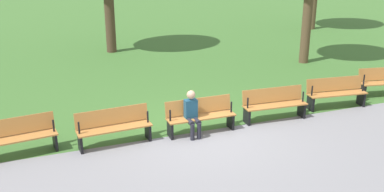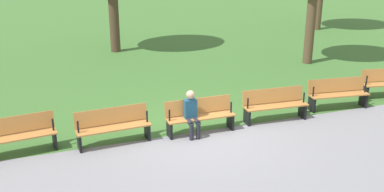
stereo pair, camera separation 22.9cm
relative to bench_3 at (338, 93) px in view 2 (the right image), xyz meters
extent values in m
plane|color=#3D6B2D|center=(4.49, 0.34, -0.47)|extent=(120.00, 120.00, 0.00)
cube|color=gray|center=(4.49, 2.33, -0.47)|extent=(36.71, 4.13, 0.01)
cube|color=black|center=(-1.38, -0.42, -0.26)|extent=(0.13, 0.38, 0.43)
cylinder|color=black|center=(-1.37, -0.40, 0.14)|extent=(0.05, 0.05, 0.30)
cube|color=#B27538|center=(0.01, 0.07, -0.03)|extent=(1.85, 0.65, 0.04)
cube|color=#B27538|center=(-0.02, -0.13, 0.22)|extent=(1.81, 0.32, 0.40)
cube|color=black|center=(-0.83, 0.17, -0.26)|extent=(0.10, 0.38, 0.43)
cylinder|color=black|center=(-0.83, 0.19, 0.14)|extent=(0.05, 0.05, 0.30)
cube|color=black|center=(0.85, -0.03, -0.26)|extent=(0.10, 0.38, 0.43)
cylinder|color=black|center=(0.85, -0.01, 0.14)|extent=(0.05, 0.05, 0.30)
cube|color=#B27538|center=(2.25, 0.27, -0.03)|extent=(1.84, 0.55, 0.04)
cube|color=#B27538|center=(2.23, 0.07, 0.22)|extent=(1.82, 0.21, 0.40)
cube|color=black|center=(1.40, 0.32, -0.26)|extent=(0.08, 0.38, 0.43)
cylinder|color=black|center=(1.40, 0.34, 0.14)|extent=(0.05, 0.05, 0.30)
cube|color=black|center=(3.09, 0.22, -0.26)|extent=(0.08, 0.38, 0.43)
cylinder|color=black|center=(3.09, 0.24, 0.14)|extent=(0.05, 0.05, 0.30)
cube|color=#B27538|center=(4.49, 0.34, -0.03)|extent=(1.82, 0.44, 0.04)
cube|color=#B27538|center=(4.49, 0.14, 0.22)|extent=(1.82, 0.10, 0.40)
cube|color=black|center=(3.64, 0.34, -0.26)|extent=(0.06, 0.37, 0.43)
cylinder|color=black|center=(3.64, 0.36, 0.14)|extent=(0.04, 0.04, 0.30)
cube|color=black|center=(5.34, 0.34, -0.26)|extent=(0.06, 0.37, 0.43)
cylinder|color=black|center=(5.34, 0.36, 0.14)|extent=(0.04, 0.04, 0.30)
cube|color=#B27538|center=(6.73, 0.27, -0.03)|extent=(1.84, 0.55, 0.04)
cube|color=#B27538|center=(6.75, 0.07, 0.22)|extent=(1.82, 0.21, 0.40)
cube|color=black|center=(5.89, 0.22, -0.26)|extent=(0.08, 0.38, 0.43)
cylinder|color=black|center=(5.89, 0.24, 0.14)|extent=(0.05, 0.05, 0.30)
cube|color=black|center=(7.58, 0.32, -0.26)|extent=(0.08, 0.38, 0.43)
cylinder|color=black|center=(7.58, 0.34, 0.14)|extent=(0.05, 0.05, 0.30)
cube|color=#B27538|center=(8.97, 0.07, -0.03)|extent=(1.85, 0.65, 0.04)
cube|color=#B27538|center=(9.00, -0.13, 0.22)|extent=(1.81, 0.32, 0.40)
cube|color=black|center=(8.13, -0.03, -0.26)|extent=(0.10, 0.38, 0.43)
cylinder|color=black|center=(8.13, -0.01, 0.14)|extent=(0.05, 0.05, 0.30)
cube|color=navy|center=(4.77, 0.32, 0.23)|extent=(0.32, 0.20, 0.50)
sphere|color=tan|center=(4.77, 0.34, 0.62)|extent=(0.22, 0.22, 0.22)
cylinder|color=#23232D|center=(4.68, 0.50, -0.04)|extent=(0.13, 0.36, 0.13)
cylinder|color=#23232D|center=(4.68, 0.68, -0.26)|extent=(0.11, 0.11, 0.43)
cylinder|color=#23232D|center=(4.86, 0.50, -0.04)|extent=(0.13, 0.36, 0.13)
cylinder|color=#23232D|center=(4.86, 0.68, -0.26)|extent=(0.11, 0.11, 0.43)
cylinder|color=brown|center=(-2.13, -4.75, 1.46)|extent=(0.38, 0.38, 3.88)
cylinder|color=#4C3828|center=(4.93, -9.41, 1.49)|extent=(0.44, 0.44, 3.93)
camera|label=1|loc=(8.48, 10.15, 4.27)|focal=41.28mm
camera|label=2|loc=(8.26, 10.23, 4.27)|focal=41.28mm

